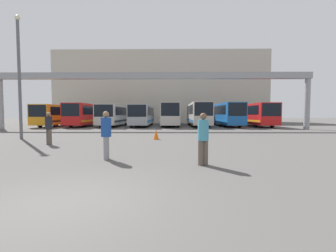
{
  "coord_description": "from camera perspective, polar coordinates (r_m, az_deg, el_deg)",
  "views": [
    {
      "loc": [
        2.13,
        -4.22,
        1.74
      ],
      "look_at": [
        1.76,
        23.04,
        0.3
      ],
      "focal_mm": 24.0,
      "sensor_mm": 36.0,
      "label": 1
    }
  ],
  "objects": [
    {
      "name": "bus_slot_3",
      "position": [
        33.1,
        -6.47,
        2.99
      ],
      "size": [
        2.53,
        11.19,
        3.0
      ],
      "color": "#999EA5",
      "rests_on": "ground"
    },
    {
      "name": "building_backdrop",
      "position": [
        51.24,
        -1.64,
        9.24
      ],
      "size": [
        43.65,
        12.0,
        14.57
      ],
      "color": "#B7B2A3",
      "rests_on": "ground"
    },
    {
      "name": "ground_plane",
      "position": [
        5.04,
        -25.58,
        -17.52
      ],
      "size": [
        200.0,
        200.0,
        0.0
      ],
      "primitive_type": "plane",
      "color": "#514F4C"
    },
    {
      "name": "bus_slot_5",
      "position": [
        33.51,
        7.61,
        3.27
      ],
      "size": [
        2.5,
        12.04,
        3.3
      ],
      "color": "beige",
      "rests_on": "ground"
    },
    {
      "name": "pedestrian_near_left",
      "position": [
        14.44,
        -28.02,
        -0.33
      ],
      "size": [
        0.39,
        0.39,
        1.86
      ],
      "rotation": [
        0.0,
        0.0,
        5.71
      ],
      "color": "brown",
      "rests_on": "ground"
    },
    {
      "name": "bus_slot_1",
      "position": [
        34.98,
        -19.87,
        2.97
      ],
      "size": [
        2.45,
        10.99,
        3.16
      ],
      "color": "red",
      "rests_on": "ground"
    },
    {
      "name": "bus_slot_6",
      "position": [
        34.03,
        14.49,
        3.13
      ],
      "size": [
        2.46,
        11.64,
        3.23
      ],
      "color": "#1959A5",
      "rests_on": "ground"
    },
    {
      "name": "lamp_post",
      "position": [
        19.12,
        -33.6,
        11.26
      ],
      "size": [
        0.36,
        0.36,
        8.56
      ],
      "color": "#595B60",
      "rests_on": "ground"
    },
    {
      "name": "bus_slot_4",
      "position": [
        33.16,
        0.61,
        3.23
      ],
      "size": [
        2.49,
        11.83,
        3.23
      ],
      "color": "beige",
      "rests_on": "ground"
    },
    {
      "name": "pedestrian_near_center",
      "position": [
        8.91,
        -15.43,
        -1.98
      ],
      "size": [
        0.38,
        0.38,
        1.85
      ],
      "rotation": [
        0.0,
        0.0,
        4.93
      ],
      "color": "gray",
      "rests_on": "ground"
    },
    {
      "name": "bus_slot_7",
      "position": [
        34.48,
        21.4,
        2.96
      ],
      "size": [
        2.54,
        10.07,
        3.17
      ],
      "color": "red",
      "rests_on": "ground"
    },
    {
      "name": "pedestrian_near_right",
      "position": [
        7.74,
        8.91,
        -2.91
      ],
      "size": [
        0.37,
        0.37,
        1.78
      ],
      "rotation": [
        0.0,
        0.0,
        3.46
      ],
      "color": "brown",
      "rests_on": "ground"
    },
    {
      "name": "overhead_gantry",
      "position": [
        26.08,
        -4.0,
        11.4
      ],
      "size": [
        35.74,
        0.8,
        6.44
      ],
      "color": "gray",
      "rests_on": "ground"
    },
    {
      "name": "traffic_cone",
      "position": [
        15.48,
        -3.05,
        -2.11
      ],
      "size": [
        0.4,
        0.4,
        0.71
      ],
      "color": "orange",
      "rests_on": "ground"
    },
    {
      "name": "bus_slot_2",
      "position": [
        33.54,
        -13.47,
        2.95
      ],
      "size": [
        2.58,
        10.53,
        3.02
      ],
      "color": "beige",
      "rests_on": "ground"
    },
    {
      "name": "bus_slot_0",
      "position": [
        36.42,
        -26.0,
        2.7
      ],
      "size": [
        2.45,
        10.56,
        2.99
      ],
      "color": "orange",
      "rests_on": "ground"
    }
  ]
}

